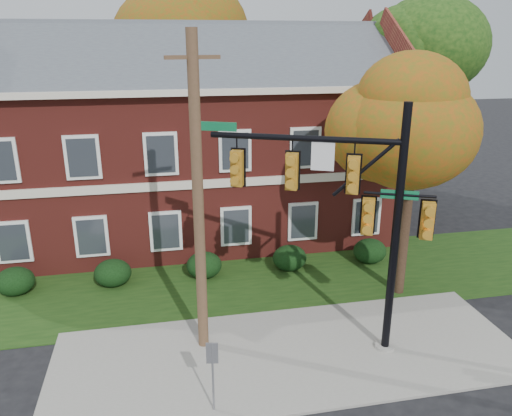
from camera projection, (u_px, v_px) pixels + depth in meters
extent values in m
plane|color=black|center=(300.00, 376.00, 14.05)|extent=(120.00, 120.00, 0.00)
cube|color=gray|center=(290.00, 354.00, 14.96)|extent=(14.00, 5.00, 0.08)
cube|color=#193811|center=(257.00, 280.00, 19.61)|extent=(30.00, 6.00, 0.04)
cube|color=maroon|center=(191.00, 161.00, 23.68)|extent=(18.00, 8.00, 7.00)
cube|color=beige|center=(187.00, 83.00, 22.52)|extent=(18.80, 8.80, 0.24)
cube|color=beige|center=(198.00, 184.00, 19.94)|extent=(18.00, 0.12, 0.35)
ellipsoid|color=black|center=(15.00, 281.00, 18.41)|extent=(1.40, 1.26, 1.05)
ellipsoid|color=black|center=(113.00, 273.00, 19.07)|extent=(1.40, 1.26, 1.05)
ellipsoid|color=black|center=(204.00, 265.00, 19.72)|extent=(1.40, 1.26, 1.05)
ellipsoid|color=black|center=(290.00, 258.00, 20.38)|extent=(1.40, 1.26, 1.05)
ellipsoid|color=black|center=(370.00, 251.00, 21.03)|extent=(1.40, 1.26, 1.05)
cylinder|color=black|center=(406.00, 220.00, 17.77)|extent=(0.36, 0.36, 5.76)
ellipsoid|color=#B7410F|center=(416.00, 119.00, 16.61)|extent=(4.25, 4.25, 3.60)
ellipsoid|color=#B7410F|center=(441.00, 102.00, 16.18)|extent=(3.50, 3.50, 3.00)
cylinder|color=black|center=(396.00, 147.00, 26.66)|extent=(0.36, 0.36, 7.04)
ellipsoid|color=#0F350E|center=(404.00, 62.00, 25.24)|extent=(5.95, 5.95, 5.04)
ellipsoid|color=#0F350E|center=(426.00, 49.00, 24.73)|extent=(4.90, 4.90, 4.20)
cylinder|color=black|center=(197.00, 126.00, 31.18)|extent=(0.36, 0.36, 7.68)
ellipsoid|color=#A6340E|center=(194.00, 45.00, 29.64)|extent=(6.46, 6.46, 5.47)
ellipsoid|color=#A6340E|center=(210.00, 35.00, 29.09)|extent=(5.32, 5.32, 4.56)
cylinder|color=gray|center=(385.00, 347.00, 15.22)|extent=(0.60, 0.60, 0.17)
cylinder|color=black|center=(395.00, 236.00, 14.04)|extent=(0.31, 0.31, 7.49)
cylinder|color=black|center=(304.00, 138.00, 13.74)|extent=(4.95, 2.36, 0.17)
cylinder|color=black|center=(400.00, 195.00, 13.64)|extent=(1.79, 0.87, 0.09)
cube|color=#AE741B|center=(237.00, 168.00, 14.46)|extent=(0.56, 0.49, 1.24)
cube|color=#AE741B|center=(292.00, 172.00, 14.12)|extent=(0.56, 0.49, 1.24)
cube|color=#AE741B|center=(353.00, 175.00, 13.76)|extent=(0.56, 0.49, 1.24)
cube|color=silver|center=(323.00, 156.00, 13.78)|extent=(0.60, 0.30, 0.80)
cube|color=#0D663A|center=(218.00, 126.00, 14.18)|extent=(0.99, 0.48, 0.26)
cube|color=#AE741B|center=(368.00, 216.00, 14.03)|extent=(0.56, 0.49, 1.24)
cube|color=#AE741B|center=(427.00, 221.00, 13.70)|extent=(0.56, 0.49, 1.24)
cube|color=#0D663A|center=(400.00, 195.00, 13.64)|extent=(0.94, 0.46, 0.25)
cylinder|color=brown|center=(198.00, 204.00, 13.94)|extent=(0.35, 0.35, 9.30)
cube|color=brown|center=(193.00, 57.00, 12.67)|extent=(1.45, 0.28, 0.10)
cylinder|color=slate|center=(213.00, 379.00, 12.38)|extent=(0.06, 0.06, 2.04)
cube|color=slate|center=(212.00, 353.00, 12.14)|extent=(0.30, 0.09, 0.57)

